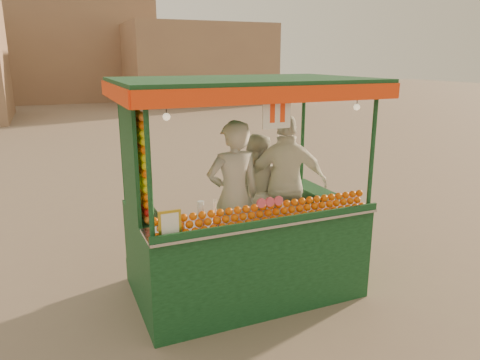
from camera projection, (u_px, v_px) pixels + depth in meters
name	position (u px, v px, depth m)	size (l,w,h in m)	color
ground	(257.00, 279.00, 6.14)	(90.00, 90.00, 0.00)	#766354
building_right	(198.00, 64.00, 29.43)	(9.00, 6.00, 5.00)	#927053
building_center	(46.00, 49.00, 31.08)	(14.00, 7.00, 7.00)	#927053
juice_cart	(241.00, 230.00, 5.54)	(2.96, 1.92, 2.69)	#0D3315
vendor_left	(234.00, 196.00, 5.56)	(0.69, 0.46, 1.90)	beige
vendor_middle	(256.00, 191.00, 6.31)	(0.99, 0.98, 1.61)	silver
vendor_right	(286.00, 184.00, 6.10)	(1.20, 0.83, 1.89)	white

